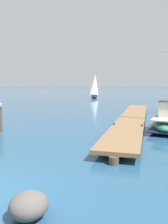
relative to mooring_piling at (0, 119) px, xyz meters
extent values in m
cube|color=brown|center=(7.81, 4.67, -0.40)|extent=(3.53, 18.63, 0.16)
cylinder|color=#4C3D2D|center=(6.94, -4.56, -0.62)|extent=(0.36, 0.36, 0.29)
cylinder|color=#4C3D2D|center=(7.37, 0.06, -0.62)|extent=(0.36, 0.36, 0.29)
cylinder|color=#4C3D2D|center=(7.81, 4.67, -0.62)|extent=(0.36, 0.36, 0.29)
cylinder|color=#4C3D2D|center=(8.24, 9.29, -0.62)|extent=(0.36, 0.36, 0.29)
cylinder|color=#4C3D2D|center=(8.68, 13.91, -0.62)|extent=(0.36, 0.36, 0.29)
cube|color=#333338|center=(6.66, 1.06, -0.28)|extent=(0.14, 0.21, 0.08)
cube|color=#333338|center=(8.26, 0.91, -0.28)|extent=(0.14, 0.21, 0.08)
cylinder|color=#4C3D2D|center=(0.00, 0.00, -0.04)|extent=(0.26, 0.26, 1.46)
cylinder|color=gold|center=(0.00, 0.02, 0.73)|extent=(0.01, 0.01, 0.07)
ellipsoid|color=silver|center=(-0.01, 0.06, 0.84)|extent=(0.24, 0.07, 0.09)
sphere|color=white|center=(0.11, -0.02, 0.92)|extent=(0.08, 0.08, 0.08)
cone|color=gold|center=(0.16, -0.03, 0.91)|extent=(0.05, 0.03, 0.02)
ellipsoid|color=#544F4A|center=(5.32, -8.25, -0.49)|extent=(0.84, 0.91, 0.56)
ellipsoid|color=#5F5A54|center=(5.35, -8.31, -0.51)|extent=(0.77, 0.75, 0.52)
ellipsoid|color=black|center=(1.19, 33.47, -0.47)|extent=(1.43, 4.17, 0.60)
cylinder|color=#B2ADA3|center=(1.18, 33.57, 2.06)|extent=(0.08, 0.08, 4.46)
cone|color=silver|center=(1.21, 33.23, 1.84)|extent=(2.59, 2.24, 3.98)
camera|label=1|loc=(7.32, -12.76, 2.11)|focal=38.00mm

